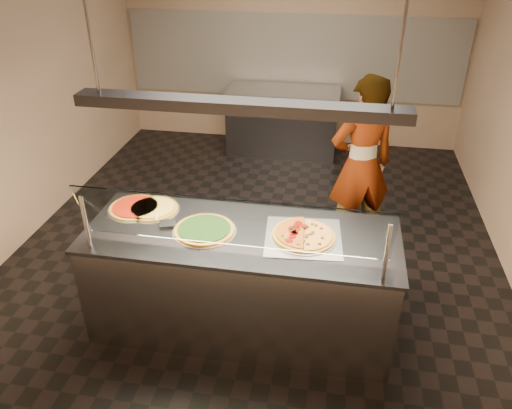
% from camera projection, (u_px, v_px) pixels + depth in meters
% --- Properties ---
extents(ground, '(5.00, 6.00, 0.02)m').
position_uv_depth(ground, '(258.00, 245.00, 5.38)').
color(ground, black).
rests_on(ground, ground).
extents(wall_back, '(5.00, 0.02, 3.00)m').
position_uv_depth(wall_back, '(293.00, 42.00, 7.20)').
color(wall_back, tan).
rests_on(wall_back, ground).
extents(wall_front, '(5.00, 0.02, 3.00)m').
position_uv_depth(wall_front, '(135.00, 349.00, 2.06)').
color(wall_front, tan).
rests_on(wall_front, ground).
extents(wall_left, '(0.02, 6.00, 3.00)m').
position_uv_depth(wall_left, '(12.00, 96.00, 5.01)').
color(wall_left, tan).
rests_on(wall_left, ground).
extents(tile_band, '(4.90, 0.02, 1.20)m').
position_uv_depth(tile_band, '(293.00, 57.00, 7.28)').
color(tile_band, silver).
rests_on(tile_band, wall_back).
extents(serving_counter, '(2.45, 0.94, 0.93)m').
position_uv_depth(serving_counter, '(242.00, 280.00, 4.09)').
color(serving_counter, '#B7B7BC').
rests_on(serving_counter, ground).
extents(sneeze_guard, '(2.21, 0.18, 0.54)m').
position_uv_depth(sneeze_guard, '(231.00, 224.00, 3.42)').
color(sneeze_guard, '#B7B7BC').
rests_on(sneeze_guard, serving_counter).
extents(perforated_tray, '(0.62, 0.62, 0.01)m').
position_uv_depth(perforated_tray, '(303.00, 237.00, 3.80)').
color(perforated_tray, silver).
rests_on(perforated_tray, serving_counter).
extents(half_pizza_pepperoni, '(0.28, 0.50, 0.05)m').
position_uv_depth(half_pizza_pepperoni, '(289.00, 232.00, 3.81)').
color(half_pizza_pepperoni, '#905F1A').
rests_on(half_pizza_pepperoni, perforated_tray).
extents(half_pizza_sausage, '(0.28, 0.50, 0.04)m').
position_uv_depth(half_pizza_sausage, '(318.00, 236.00, 3.78)').
color(half_pizza_sausage, '#905F1A').
rests_on(half_pizza_sausage, perforated_tray).
extents(pizza_spinach, '(0.50, 0.50, 0.03)m').
position_uv_depth(pizza_spinach, '(204.00, 229.00, 3.88)').
color(pizza_spinach, silver).
rests_on(pizza_spinach, serving_counter).
extents(pizza_cheese, '(0.45, 0.45, 0.03)m').
position_uv_depth(pizza_cheese, '(153.00, 208.00, 4.17)').
color(pizza_cheese, silver).
rests_on(pizza_cheese, serving_counter).
extents(pizza_tomato, '(0.46, 0.46, 0.03)m').
position_uv_depth(pizza_tomato, '(136.00, 207.00, 4.18)').
color(pizza_tomato, silver).
rests_on(pizza_tomato, serving_counter).
extents(pizza_spatula, '(0.23, 0.22, 0.02)m').
position_uv_depth(pizza_spatula, '(161.00, 218.00, 3.99)').
color(pizza_spatula, '#B7B7BC').
rests_on(pizza_spatula, pizza_spinach).
extents(prep_table, '(1.61, 0.74, 0.93)m').
position_uv_depth(prep_table, '(283.00, 121.00, 7.34)').
color(prep_table, '#38383D').
rests_on(prep_table, ground).
extents(worker, '(0.79, 0.67, 1.83)m').
position_uv_depth(worker, '(361.00, 165.00, 4.95)').
color(worker, black).
rests_on(worker, ground).
extents(heat_lamp_housing, '(2.30, 0.18, 0.08)m').
position_uv_depth(heat_lamp_housing, '(239.00, 106.00, 3.36)').
color(heat_lamp_housing, '#38383D').
rests_on(heat_lamp_housing, ceiling).
extents(lamp_rod_left, '(0.02, 0.02, 1.01)m').
position_uv_depth(lamp_rod_left, '(87.00, 16.00, 3.24)').
color(lamp_rod_left, '#B7B7BC').
rests_on(lamp_rod_left, ceiling).
extents(lamp_rod_right, '(0.02, 0.02, 1.01)m').
position_uv_depth(lamp_rod_right, '(404.00, 26.00, 2.93)').
color(lamp_rod_right, '#B7B7BC').
rests_on(lamp_rod_right, ceiling).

